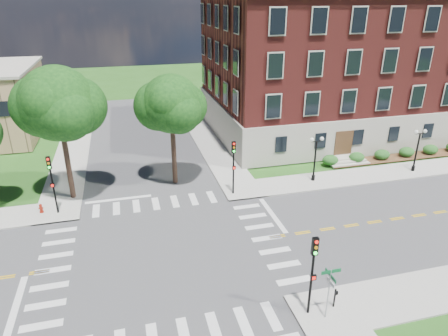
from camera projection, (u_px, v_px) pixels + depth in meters
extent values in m
plane|color=#245217|center=(166.00, 253.00, 26.96)|extent=(160.00, 160.00, 0.00)
cube|color=#3D3D3F|center=(166.00, 253.00, 26.95)|extent=(90.00, 12.00, 0.01)
cube|color=#3D3D3F|center=(166.00, 253.00, 26.95)|extent=(12.00, 90.00, 0.01)
cube|color=#9E9B93|center=(391.00, 172.00, 39.13)|extent=(34.00, 3.50, 0.12)
cube|color=#9E9B93|center=(206.00, 136.00, 49.14)|extent=(3.50, 34.00, 0.12)
cube|color=#9E9B93|center=(74.00, 147.00, 45.55)|extent=(3.50, 34.00, 0.12)
cube|color=silver|center=(273.00, 215.00, 31.65)|extent=(0.40, 5.50, 0.00)
cube|color=#B2AB9D|center=(331.00, 112.00, 51.15)|extent=(30.00, 20.00, 4.20)
cube|color=maroon|center=(338.00, 48.00, 47.97)|extent=(29.55, 19.70, 11.80)
cube|color=#472D19|center=(343.00, 144.00, 41.48)|extent=(2.00, 0.10, 2.80)
cylinder|color=black|center=(69.00, 169.00, 33.24)|extent=(0.44, 0.44, 5.20)
sphere|color=#0E3411|center=(58.00, 104.00, 31.03)|extent=(5.93, 5.93, 5.93)
cylinder|color=black|center=(174.00, 158.00, 36.00)|extent=(0.44, 0.44, 4.87)
sphere|color=#0E3411|center=(171.00, 104.00, 34.01)|extent=(5.09, 5.09, 5.09)
cylinder|color=black|center=(311.00, 284.00, 21.02)|extent=(0.14, 0.14, 3.80)
cube|color=black|center=(315.00, 246.00, 20.07)|extent=(0.34, 0.25, 1.00)
cylinder|color=red|center=(317.00, 242.00, 19.82)|extent=(0.18, 0.07, 0.18)
cylinder|color=orange|center=(316.00, 248.00, 19.95)|extent=(0.18, 0.07, 0.18)
cylinder|color=#19E533|center=(316.00, 253.00, 20.08)|extent=(0.18, 0.07, 0.18)
cube|color=black|center=(313.00, 277.00, 20.62)|extent=(0.31, 0.15, 0.30)
cylinder|color=black|center=(233.00, 173.00, 34.12)|extent=(0.14, 0.14, 3.80)
cube|color=black|center=(234.00, 147.00, 33.17)|extent=(0.32, 0.22, 1.00)
cylinder|color=red|center=(234.00, 144.00, 32.92)|extent=(0.18, 0.05, 0.18)
cylinder|color=orange|center=(234.00, 148.00, 33.05)|extent=(0.18, 0.05, 0.18)
cylinder|color=#19E533|center=(234.00, 151.00, 33.18)|extent=(0.18, 0.05, 0.18)
cube|color=black|center=(234.00, 168.00, 33.72)|extent=(0.30, 0.12, 0.30)
cylinder|color=black|center=(54.00, 191.00, 31.04)|extent=(0.14, 0.14, 3.80)
cube|color=black|center=(49.00, 163.00, 30.08)|extent=(0.33, 0.23, 1.00)
cylinder|color=red|center=(48.00, 159.00, 29.84)|extent=(0.18, 0.06, 0.18)
cylinder|color=orange|center=(48.00, 163.00, 29.97)|extent=(0.18, 0.06, 0.18)
cylinder|color=#19E533|center=(49.00, 167.00, 30.10)|extent=(0.18, 0.06, 0.18)
cube|color=black|center=(52.00, 185.00, 30.64)|extent=(0.30, 0.13, 0.30)
cylinder|color=black|center=(313.00, 178.00, 37.25)|extent=(0.32, 0.32, 0.50)
cylinder|color=black|center=(315.00, 161.00, 36.59)|extent=(0.16, 0.16, 3.80)
cube|color=black|center=(317.00, 141.00, 35.82)|extent=(1.00, 0.06, 0.06)
sphere|color=white|center=(312.00, 140.00, 35.62)|extent=(0.36, 0.36, 0.36)
sphere|color=white|center=(322.00, 139.00, 35.85)|extent=(0.36, 0.36, 0.36)
cylinder|color=black|center=(413.00, 168.00, 39.26)|extent=(0.32, 0.32, 0.50)
cylinder|color=black|center=(416.00, 153.00, 38.61)|extent=(0.16, 0.16, 3.80)
cube|color=black|center=(420.00, 134.00, 37.83)|extent=(1.00, 0.06, 0.06)
sphere|color=white|center=(416.00, 132.00, 37.63)|extent=(0.36, 0.36, 0.36)
sphere|color=white|center=(425.00, 131.00, 37.87)|extent=(0.36, 0.36, 0.36)
cylinder|color=gray|center=(328.00, 294.00, 20.85)|extent=(0.07, 0.07, 3.10)
cube|color=#0B5E2E|center=(331.00, 272.00, 20.27)|extent=(1.10, 0.03, 0.20)
cube|color=#0B5E2E|center=(331.00, 276.00, 20.37)|extent=(0.03, 1.10, 0.20)
cube|color=silver|center=(331.00, 282.00, 20.56)|extent=(0.03, 0.75, 0.25)
cylinder|color=black|center=(335.00, 298.00, 21.95)|extent=(0.10, 0.10, 1.20)
cube|color=black|center=(337.00, 293.00, 21.66)|extent=(0.14, 0.08, 0.22)
cylinder|color=maroon|center=(42.00, 212.00, 31.78)|extent=(0.32, 0.32, 0.10)
cylinder|color=maroon|center=(41.00, 209.00, 31.68)|extent=(0.22, 0.22, 0.60)
sphere|color=maroon|center=(40.00, 205.00, 31.55)|extent=(0.24, 0.24, 0.24)
cylinder|color=maroon|center=(41.00, 208.00, 31.65)|extent=(0.35, 0.12, 0.12)
cylinder|color=maroon|center=(41.00, 208.00, 31.65)|extent=(0.12, 0.35, 0.12)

